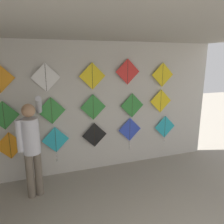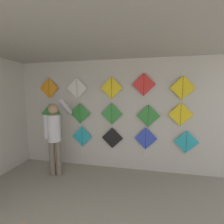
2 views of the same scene
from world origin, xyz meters
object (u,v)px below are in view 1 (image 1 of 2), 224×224
at_px(shopkeeper, 31,142).
at_px(kite_1, 56,142).
at_px(kite_9, 161,101).
at_px(kite_14, 163,75).
at_px(kite_2, 94,135).
at_px(kite_0, 10,146).
at_px(kite_8, 132,106).
at_px(kite_13, 128,72).
at_px(kite_3, 130,131).
at_px(kite_4, 165,128).
at_px(kite_11, 46,77).
at_px(kite_6, 51,111).
at_px(kite_12, 92,76).
at_px(kite_5, 4,116).
at_px(kite_7, 93,107).

distance_m(shopkeeper, kite_1, 0.76).
bearing_deg(kite_9, kite_14, 0.00).
relative_size(kite_1, kite_2, 1.38).
bearing_deg(kite_0, kite_1, -0.07).
bearing_deg(kite_8, kite_13, 180.00).
height_order(kite_3, kite_14, kite_14).
height_order(kite_0, kite_9, kite_9).
distance_m(kite_4, kite_11, 3.01).
height_order(kite_2, kite_3, kite_3).
bearing_deg(kite_9, shopkeeper, -168.99).
bearing_deg(kite_1, kite_8, 0.03).
xyz_separation_m(kite_2, kite_3, (0.84, -0.00, -0.01)).
xyz_separation_m(kite_2, kite_13, (0.76, 0.00, 1.35)).
xyz_separation_m(kite_3, kite_6, (-1.71, 0.00, 0.62)).
relative_size(kite_0, kite_12, 1.00).
bearing_deg(kite_0, kite_12, 0.00).
bearing_deg(kite_8, kite_6, 180.00).
height_order(kite_4, kite_11, kite_11).
height_order(kite_0, kite_4, kite_4).
relative_size(kite_3, kite_12, 1.38).
height_order(shopkeeper, kite_5, shopkeeper).
xyz_separation_m(kite_6, kite_7, (0.86, 0.00, 0.01)).
bearing_deg(kite_1, kite_4, 0.01).
bearing_deg(kite_7, shopkeeper, -155.93).
xyz_separation_m(kite_8, kite_13, (-0.13, 0.00, 0.75)).
bearing_deg(kite_3, kite_12, 179.93).
height_order(kite_3, kite_11, kite_11).
height_order(kite_1, kite_2, kite_2).
xyz_separation_m(kite_8, kite_12, (-0.91, 0.00, 0.68)).
bearing_deg(kite_1, kite_5, 179.94).
bearing_deg(kite_6, kite_8, 0.00).
height_order(kite_6, kite_9, kite_9).
bearing_deg(kite_14, kite_11, 180.00).
bearing_deg(shopkeeper, kite_9, -3.62).
distance_m(shopkeeper, kite_2, 1.41).
distance_m(kite_2, kite_11, 1.58).
height_order(kite_6, kite_13, kite_13).
xyz_separation_m(kite_4, kite_6, (-2.65, 0.00, 0.64)).
bearing_deg(kite_8, kite_0, 180.00).
xyz_separation_m(kite_1, kite_11, (-0.11, 0.00, 1.32)).
xyz_separation_m(kite_1, kite_9, (2.45, 0.00, 0.70)).
bearing_deg(kite_4, kite_0, 179.99).
bearing_deg(kite_2, kite_9, 0.00).
bearing_deg(kite_11, kite_6, 0.00).
height_order(kite_2, kite_4, kite_4).
bearing_deg(kite_13, kite_8, 0.00).
distance_m(kite_8, kite_12, 1.13).
bearing_deg(kite_2, kite_5, 180.00).
relative_size(kite_5, kite_14, 1.00).
bearing_deg(kite_12, kite_14, 0.00).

